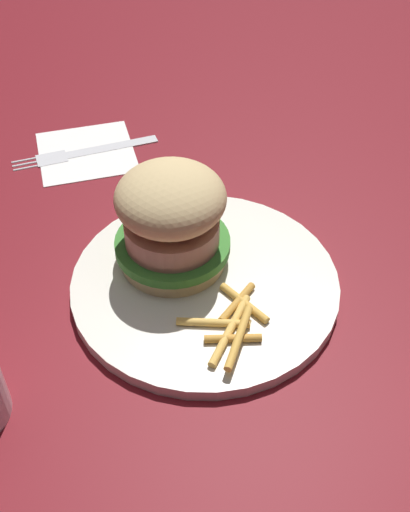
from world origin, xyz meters
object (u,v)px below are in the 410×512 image
sandwich (171,219)px  plate (205,284)px  fork (85,150)px  napkin (86,152)px  fries_pile (232,323)px

sandwich → plate: bearing=-157.4°
plate → fork: (0.26, 0.03, -0.00)m
napkin → sandwich: bearing=-177.3°
fries_pile → fork: 0.32m
napkin → fork: 0.00m
fries_pile → sandwich: bearing=5.8°
fries_pile → napkin: bearing=3.6°
napkin → fork: (0.00, 0.00, 0.00)m
plate → fries_pile: bearing=174.9°
napkin → fork: size_ratio=0.63×
plate → sandwich: 0.07m
sandwich → fries_pile: 0.11m
napkin → fries_pile: bearing=-176.4°
plate → sandwich: bearing=22.6°
sandwich → napkin: size_ratio=0.98×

